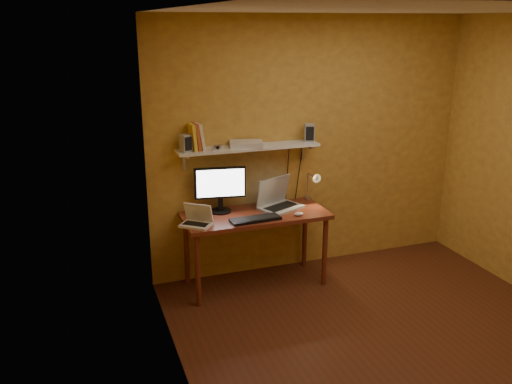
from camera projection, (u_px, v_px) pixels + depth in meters
name	position (u px, v px, depth m)	size (l,w,h in m)	color
room	(400.00, 189.00, 4.13)	(3.44, 3.24, 2.64)	#512214
desk	(255.00, 222.00, 5.25)	(1.40, 0.60, 0.75)	maroon
wall_shelf	(249.00, 148.00, 5.22)	(1.40, 0.25, 0.21)	silver
monitor	(220.00, 187.00, 5.20)	(0.49, 0.24, 0.45)	black
laptop	(278.00, 200.00, 5.38)	(0.49, 0.44, 0.30)	#96989E
netbook	(197.00, 219.00, 4.92)	(0.33, 0.32, 0.20)	silver
keyboard	(255.00, 219.00, 5.04)	(0.47, 0.16, 0.03)	black
mouse	(299.00, 214.00, 5.17)	(0.09, 0.06, 0.03)	silver
desk_lamp	(313.00, 183.00, 5.48)	(0.09, 0.23, 0.38)	silver
speaker_left	(186.00, 143.00, 4.97)	(0.09, 0.09, 0.16)	#96989E
speaker_right	(309.00, 133.00, 5.39)	(0.10, 0.10, 0.18)	#96989E
books	(196.00, 137.00, 5.02)	(0.14, 0.17, 0.25)	gold
shelf_camera	(217.00, 147.00, 5.04)	(0.09, 0.05, 0.05)	silver
router	(246.00, 144.00, 5.18)	(0.31, 0.21, 0.05)	silver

